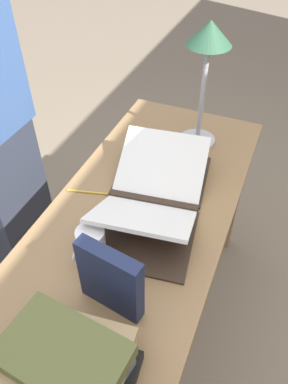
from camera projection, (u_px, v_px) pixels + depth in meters
name	position (u px, v px, depth m)	size (l,w,h in m)	color
ground_plane	(137.00, 332.00, 1.71)	(12.00, 12.00, 0.00)	gray
reading_desk	(135.00, 244.00, 1.27)	(1.43, 0.58, 0.75)	#937047
open_book	(153.00, 195.00, 1.22)	(0.61, 0.39, 0.13)	#38281E
book_stack_tall	(66.00, 364.00, 0.80)	(0.24, 0.31, 0.14)	black
book_standing_upright	(110.00, 280.00, 0.91)	(0.06, 0.18, 0.21)	#1E284C
reading_lamp	(207.00, 54.00, 1.25)	(0.15, 0.15, 0.47)	#ADADB2
coffee_mug	(91.00, 244.00, 1.06)	(0.11, 0.08, 0.10)	white
pencil	(89.00, 192.00, 1.28)	(0.05, 0.15, 0.01)	gold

